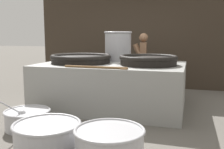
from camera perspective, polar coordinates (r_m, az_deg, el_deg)
name	(u,v)px	position (r m, az deg, el deg)	size (l,w,h in m)	color
ground_plane	(112,107)	(5.64, 0.00, -7.03)	(60.00, 60.00, 0.00)	#666059
back_wall	(137,32)	(7.92, 5.40, 9.13)	(6.07, 0.24, 3.23)	#382D23
hearth_platform	(112,85)	(5.54, 0.00, -2.38)	(2.96, 1.94, 0.93)	gray
giant_wok_near	(81,58)	(5.62, -6.80, 3.49)	(1.29, 1.29, 0.18)	black
giant_wok_far	(148,60)	(5.22, 7.91, 3.19)	(1.15, 1.15, 0.19)	black
stock_pot	(118,46)	(6.08, 1.32, 6.28)	(0.64, 0.64, 0.67)	#9E9EA3
stirring_paddle	(98,67)	(4.64, -2.98, 1.58)	(1.18, 0.10, 0.04)	brown
cook	(143,62)	(6.64, 6.73, 2.70)	(0.40, 0.60, 1.57)	brown
prep_bowl_vegetables	(28,118)	(4.54, -17.92, -9.05)	(0.75, 0.97, 0.62)	#B7B7BC
prep_bowl_meat	(109,144)	(3.19, -0.56, -14.94)	(0.85, 0.85, 0.43)	#B7B7BC
prep_bowl_extra	(47,134)	(3.71, -13.91, -12.47)	(0.92, 0.92, 0.35)	#B7B7BC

